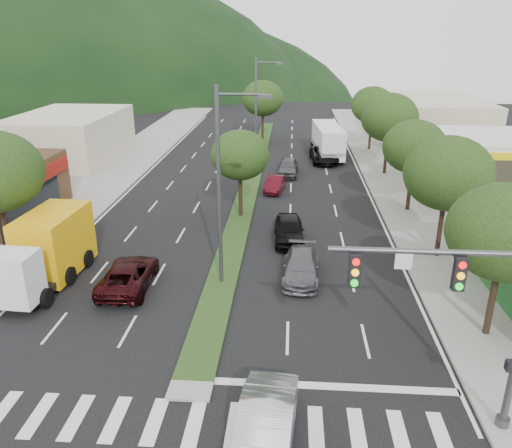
# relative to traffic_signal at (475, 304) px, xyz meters

# --- Properties ---
(ground) EXTENTS (160.00, 160.00, 0.00)m
(ground) POSITION_rel_traffic_signal_xyz_m (-9.03, 1.54, -4.65)
(ground) COLOR black
(ground) RESTS_ON ground
(sidewalk_right) EXTENTS (5.00, 90.00, 0.15)m
(sidewalk_right) POSITION_rel_traffic_signal_xyz_m (3.47, 26.54, -4.57)
(sidewalk_right) COLOR gray
(sidewalk_right) RESTS_ON ground
(sidewalk_left) EXTENTS (6.00, 90.00, 0.15)m
(sidewalk_left) POSITION_rel_traffic_signal_xyz_m (-22.03, 26.54, -4.57)
(sidewalk_left) COLOR gray
(sidewalk_left) RESTS_ON ground
(median) EXTENTS (1.60, 56.00, 0.12)m
(median) POSITION_rel_traffic_signal_xyz_m (-9.03, 29.54, -4.59)
(median) COLOR #203513
(median) RESTS_ON ground
(crosswalk) EXTENTS (19.00, 2.20, 0.01)m
(crosswalk) POSITION_rel_traffic_signal_xyz_m (-9.03, -0.46, -4.64)
(crosswalk) COLOR silver
(crosswalk) RESTS_ON ground
(traffic_signal) EXTENTS (6.12, 0.40, 7.00)m
(traffic_signal) POSITION_rel_traffic_signal_xyz_m (0.00, 0.00, 0.00)
(traffic_signal) COLOR #47494C
(traffic_signal) RESTS_ON ground
(gas_canopy) EXTENTS (12.20, 8.20, 5.25)m
(gas_canopy) POSITION_rel_traffic_signal_xyz_m (9.97, 23.54, 0.00)
(gas_canopy) COLOR silver
(gas_canopy) RESTS_ON ground
(bldg_left_far) EXTENTS (9.00, 14.00, 4.60)m
(bldg_left_far) POSITION_rel_traffic_signal_xyz_m (-28.03, 35.54, -2.35)
(bldg_left_far) COLOR beige
(bldg_left_far) RESTS_ON ground
(bldg_right_far) EXTENTS (10.00, 16.00, 5.20)m
(bldg_right_far) POSITION_rel_traffic_signal_xyz_m (10.47, 45.54, -2.05)
(bldg_right_far) COLOR beige
(bldg_right_far) RESTS_ON ground
(tree_r_a) EXTENTS (4.60, 4.60, 6.63)m
(tree_r_a) POSITION_rel_traffic_signal_xyz_m (2.97, 5.54, 0.17)
(tree_r_a) COLOR black
(tree_r_a) RESTS_ON sidewalk_right
(tree_r_b) EXTENTS (4.80, 4.80, 6.94)m
(tree_r_b) POSITION_rel_traffic_signal_xyz_m (2.97, 13.54, 0.39)
(tree_r_b) COLOR black
(tree_r_b) RESTS_ON sidewalk_right
(tree_r_c) EXTENTS (4.40, 4.40, 6.48)m
(tree_r_c) POSITION_rel_traffic_signal_xyz_m (2.97, 21.54, 0.10)
(tree_r_c) COLOR black
(tree_r_c) RESTS_ON sidewalk_right
(tree_r_d) EXTENTS (5.00, 5.00, 7.17)m
(tree_r_d) POSITION_rel_traffic_signal_xyz_m (2.97, 31.54, 0.54)
(tree_r_d) COLOR black
(tree_r_d) RESTS_ON sidewalk_right
(tree_r_e) EXTENTS (4.60, 4.60, 6.71)m
(tree_r_e) POSITION_rel_traffic_signal_xyz_m (2.97, 41.54, 0.25)
(tree_r_e) COLOR black
(tree_r_e) RESTS_ON sidewalk_right
(tree_med_near) EXTENTS (4.00, 4.00, 6.02)m
(tree_med_near) POSITION_rel_traffic_signal_xyz_m (-9.03, 19.54, -0.22)
(tree_med_near) COLOR black
(tree_med_near) RESTS_ON median
(tree_med_far) EXTENTS (4.80, 4.80, 6.94)m
(tree_med_far) POSITION_rel_traffic_signal_xyz_m (-9.03, 45.54, 0.36)
(tree_med_far) COLOR black
(tree_med_far) RESTS_ON median
(streetlight_near) EXTENTS (2.60, 0.25, 10.00)m
(streetlight_near) POSITION_rel_traffic_signal_xyz_m (-8.82, 9.54, 0.94)
(streetlight_near) COLOR #47494C
(streetlight_near) RESTS_ON ground
(streetlight_mid) EXTENTS (2.60, 0.25, 10.00)m
(streetlight_mid) POSITION_rel_traffic_signal_xyz_m (-8.82, 34.54, 0.94)
(streetlight_mid) COLOR #47494C
(streetlight_mid) RESTS_ON ground
(sedan_silver) EXTENTS (2.10, 5.02, 1.61)m
(sedan_silver) POSITION_rel_traffic_signal_xyz_m (-6.17, -1.46, -3.84)
(sedan_silver) COLOR #ABAEB3
(sedan_silver) RESTS_ON ground
(suv_maroon) EXTENTS (2.44, 5.05, 1.38)m
(suv_maroon) POSITION_rel_traffic_signal_xyz_m (-13.68, 8.77, -3.95)
(suv_maroon) COLOR black
(suv_maroon) RESTS_ON ground
(car_queue_a) EXTENTS (2.01, 4.56, 1.53)m
(car_queue_a) POSITION_rel_traffic_signal_xyz_m (-5.59, 15.38, -3.88)
(car_queue_a) COLOR black
(car_queue_a) RESTS_ON ground
(car_queue_b) EXTENTS (2.02, 4.60, 1.31)m
(car_queue_b) POSITION_rel_traffic_signal_xyz_m (-4.90, 10.38, -3.99)
(car_queue_b) COLOR #56565B
(car_queue_b) RESTS_ON ground
(car_queue_c) EXTENTS (1.78, 3.83, 1.21)m
(car_queue_c) POSITION_rel_traffic_signal_xyz_m (-6.83, 25.79, -4.04)
(car_queue_c) COLOR #430B12
(car_queue_c) RESTS_ON ground
(car_queue_d) EXTENTS (2.86, 5.56, 1.50)m
(car_queue_d) POSITION_rel_traffic_signal_xyz_m (-2.29, 35.79, -3.90)
(car_queue_d) COLOR black
(car_queue_d) RESTS_ON ground
(car_queue_e) EXTENTS (2.02, 4.49, 1.50)m
(car_queue_e) POSITION_rel_traffic_signal_xyz_m (-5.84, 30.79, -3.90)
(car_queue_e) COLOR #46454A
(car_queue_e) RESTS_ON ground
(box_truck) EXTENTS (3.07, 7.15, 3.46)m
(box_truck) POSITION_rel_traffic_signal_xyz_m (-18.03, 9.22, -3.01)
(box_truck) COLOR silver
(box_truck) RESTS_ON ground
(motorhome) EXTENTS (3.25, 8.59, 3.23)m
(motorhome) POSITION_rel_traffic_signal_xyz_m (-1.84, 38.18, -2.93)
(motorhome) COLOR white
(motorhome) RESTS_ON ground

